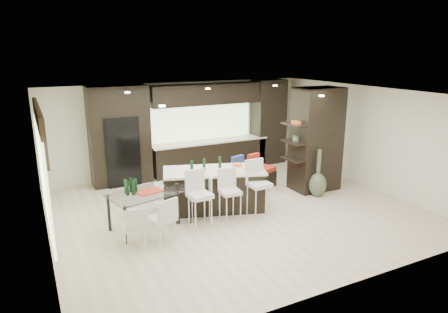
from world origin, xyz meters
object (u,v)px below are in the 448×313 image
stool_mid (230,201)px  floor_vase (318,173)px  kitchen_island (214,189)px  bench (252,180)px  stool_left (200,206)px  chair_far (135,228)px  stool_right (259,194)px  chair_end (200,198)px  chair_near (161,222)px  dining_table (150,210)px

stool_mid → floor_vase: floor_vase is taller
kitchen_island → bench: kitchen_island is taller
kitchen_island → stool_left: 1.08m
kitchen_island → floor_vase: floor_vase is taller
kitchen_island → chair_far: kitchen_island is taller
stool_left → chair_far: bearing=-177.3°
chair_far → stool_left: bearing=12.1°
stool_right → chair_far: 2.85m
chair_end → chair_near: bearing=140.8°
stool_right → chair_far: bearing=-178.0°
chair_near → chair_end: 1.37m
kitchen_island → chair_near: 1.94m
stool_right → dining_table: 2.39m
chair_near → chair_far: bearing=157.3°
kitchen_island → chair_far: size_ratio=2.96×
chair_near → bench: bearing=10.3°
stool_mid → chair_end: size_ratio=1.06×
stool_left → dining_table: stool_left is taller
stool_left → chair_far: 1.45m
dining_table → chair_end: 1.14m
stool_left → chair_end: 0.57m
stool_left → chair_end: stool_left is taller
kitchen_island → stool_left: (-0.71, -0.82, 0.02)m
kitchen_island → stool_right: bearing=-31.3°
bench → chair_end: 2.23m
floor_vase → chair_near: floor_vase is taller
floor_vase → dining_table: bearing=178.4°
stool_left → chair_end: (0.22, 0.52, -0.05)m
stool_mid → dining_table: (-1.62, 0.51, -0.08)m
kitchen_island → stool_right: 1.09m
kitchen_island → floor_vase: 2.75m
stool_left → stool_mid: size_ratio=1.06×
stool_mid → floor_vase: 2.74m
stool_left → bench: bearing=29.7°
floor_vase → chair_end: bearing=177.9°
floor_vase → chair_near: (-4.33, -0.65, -0.18)m
stool_left → dining_table: 1.06m
bench → chair_end: bearing=-167.7°
stool_right → chair_near: bearing=-176.5°
floor_vase → chair_far: bearing=-172.6°
stool_left → floor_vase: size_ratio=0.82×
dining_table → chair_far: dining_table is taller
stool_left → dining_table: (-0.92, 0.52, -0.11)m
stool_left → chair_near: 0.95m
kitchen_island → dining_table: kitchen_island is taller
floor_vase → chair_near: 4.39m
stool_mid → stool_right: bearing=4.1°
stool_left → bench: size_ratio=0.71×
kitchen_island → floor_vase: bearing=9.4°
stool_mid → dining_table: stool_mid is taller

